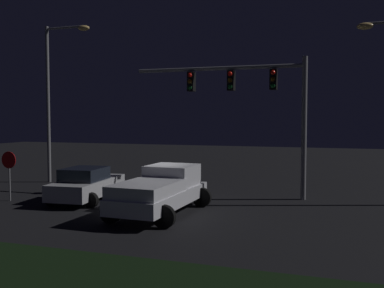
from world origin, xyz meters
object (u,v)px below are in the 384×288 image
street_lamp_left (56,85)px  traffic_signal_gantry (251,93)px  pickup_truck (162,188)px  stop_sign (9,166)px  car_sedan (87,184)px

street_lamp_left → traffic_signal_gantry: bearing=-4.8°
pickup_truck → traffic_signal_gantry: traffic_signal_gantry is taller
stop_sign → traffic_signal_gantry: bearing=24.5°
car_sedan → stop_sign: 3.55m
street_lamp_left → stop_sign: 6.99m
car_sedan → pickup_truck: bearing=-113.2°
traffic_signal_gantry → street_lamp_left: (-11.47, 0.97, 0.69)m
traffic_signal_gantry → stop_sign: bearing=-155.5°
car_sedan → street_lamp_left: (-4.69, 4.37, 4.85)m
traffic_signal_gantry → stop_sign: size_ratio=3.73×
car_sedan → traffic_signal_gantry: bearing=-68.3°
pickup_truck → traffic_signal_gantry: (2.53, 4.80, 3.90)m
pickup_truck → car_sedan: bearing=73.5°
traffic_signal_gantry → stop_sign: 11.52m
car_sedan → street_lamp_left: bearing=42.1°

